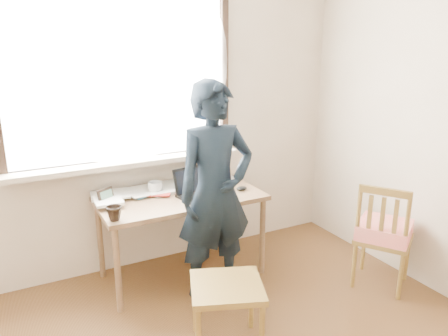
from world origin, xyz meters
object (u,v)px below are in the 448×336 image
laptop (196,189)px  mug_dark (114,213)px  person (216,193)px  mug_white (155,187)px  side_chair (384,232)px  work_chair (227,294)px  desk (181,205)px

laptop → mug_dark: laptop is taller
person → laptop: bearing=90.4°
laptop → person: size_ratio=0.22×
laptop → mug_white: (-0.27, 0.20, -0.01)m
side_chair → person: 1.34m
mug_dark → work_chair: size_ratio=0.20×
laptop → side_chair: bearing=-34.5°
mug_white → work_chair: bearing=-87.2°
desk → laptop: laptop is taller
mug_white → side_chair: side_chair is taller
mug_dark → work_chair: mug_dark is taller
mug_white → person: 0.60m
desk → laptop: (0.12, -0.03, 0.12)m
mug_dark → work_chair: (0.48, -0.71, -0.36)m
work_chair → person: person is taller
side_chair → person: (-1.19, 0.49, 0.36)m
desk → mug_white: size_ratio=10.80×
laptop → side_chair: size_ratio=0.42×
mug_white → side_chair: 1.81m
laptop → desk: bearing=164.0°
person → mug_white: bearing=117.0°
desk → mug_dark: bearing=-158.0°
mug_dark → mug_white: bearing=43.1°
side_chair → mug_dark: bearing=161.8°
laptop → work_chair: size_ratio=0.64×
mug_dark → side_chair: bearing=-18.2°
mug_white → work_chair: size_ratio=0.21×
mug_white → work_chair: (0.05, -1.11, -0.36)m
desk → mug_dark: (-0.58, -0.23, 0.12)m
laptop → mug_dark: (-0.70, -0.20, -0.00)m
desk → work_chair: desk is taller
mug_white → laptop: bearing=-36.6°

